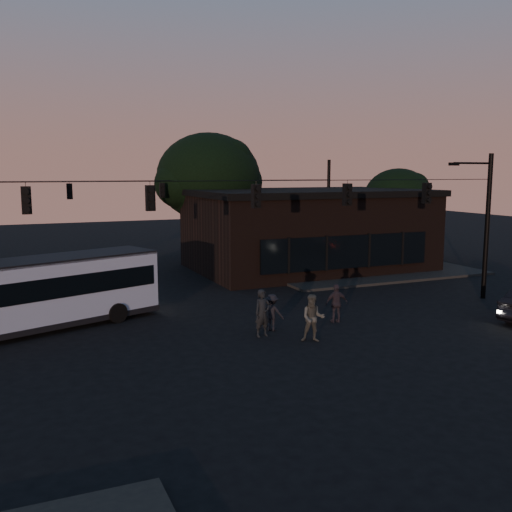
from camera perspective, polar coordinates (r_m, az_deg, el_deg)
name	(u,v)px	position (r m, az deg, el deg)	size (l,w,h in m)	color
ground	(299,350)	(21.52, 4.29, -9.37)	(120.00, 120.00, 0.00)	black
sidewalk_far_right	(360,269)	(39.24, 10.34, -1.27)	(14.00, 10.00, 0.15)	black
building	(307,229)	(39.02, 5.15, 2.69)	(15.40, 10.41, 5.40)	black
tree_behind	(209,177)	(42.36, -4.76, 7.86)	(7.60, 7.60, 9.43)	black
tree_right	(398,197)	(45.49, 14.01, 5.71)	(5.20, 5.20, 6.86)	black
signal_rig_near	(256,222)	(24.20, 0.00, 3.39)	(26.24, 0.30, 7.50)	black
signal_rig_far	(163,207)	(39.38, -9.32, 4.85)	(26.24, 0.30, 7.50)	black
bus	(33,291)	(25.28, -21.40, -3.29)	(10.90, 6.02, 3.01)	#9DA9C9
pedestrian_a	(263,313)	(22.94, 0.66, -5.73)	(0.70, 0.46, 1.92)	black
pedestrian_b	(313,318)	(22.36, 5.72, -6.20)	(0.91, 0.71, 1.87)	#44453F
pedestrian_c	(337,303)	(25.32, 8.05, -4.69)	(1.01, 0.42, 1.72)	#2A242C
pedestrian_d	(272,312)	(23.84, 1.63, -5.65)	(1.00, 0.57, 1.54)	black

